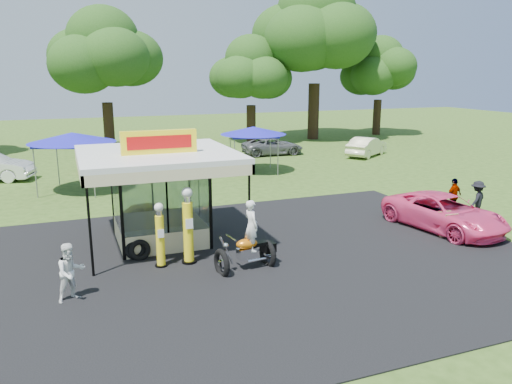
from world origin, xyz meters
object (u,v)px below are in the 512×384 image
at_px(gas_station_kiosk, 159,195).
at_px(spectator_east_b, 454,196).
at_px(bg_car_c, 220,158).
at_px(bg_car_d, 273,146).
at_px(kiosk_car, 151,214).
at_px(spectator_east_a, 477,200).
at_px(gas_pump_right, 188,228).
at_px(motorcycle, 249,242).
at_px(gas_pump_left, 160,237).
at_px(tent_west, 72,138).
at_px(spectator_west, 71,272).
at_px(a_frame_sign, 447,225).
at_px(bg_car_e, 367,147).
at_px(bg_car_b, 117,158).
at_px(pink_sedan, 444,213).
at_px(tent_east, 253,131).

height_order(gas_station_kiosk, spectator_east_b, gas_station_kiosk).
xyz_separation_m(bg_car_c, bg_car_d, (5.37, 3.86, -0.06)).
xyz_separation_m(kiosk_car, spectator_east_a, (13.16, -4.06, 0.34)).
distance_m(gas_pump_right, motorcycle, 2.06).
xyz_separation_m(gas_station_kiosk, spectator_east_b, (12.85, -0.82, -0.99)).
distance_m(gas_pump_right, bg_car_d, 22.48).
distance_m(gas_pump_left, tent_west, 12.51).
bearing_deg(spectator_west, kiosk_car, 40.50).
distance_m(gas_station_kiosk, bg_car_d, 20.61).
xyz_separation_m(motorcycle, spectator_west, (-5.31, -0.37, -0.09)).
bearing_deg(a_frame_sign, gas_pump_left, 179.70).
distance_m(motorcycle, bg_car_e, 23.59).
bearing_deg(kiosk_car, spectator_east_b, -103.23).
distance_m(a_frame_sign, spectator_east_a, 3.40).
height_order(gas_pump_right, bg_car_b, gas_pump_right).
bearing_deg(gas_pump_left, gas_pump_right, -1.59).
xyz_separation_m(gas_station_kiosk, gas_pump_right, (0.45, -2.52, -0.55)).
distance_m(spectator_east_a, bg_car_c, 16.46).
bearing_deg(gas_pump_right, bg_car_e, 43.06).
relative_size(bg_car_b, bg_car_d, 1.04).
distance_m(gas_pump_left, bg_car_e, 24.62).
distance_m(gas_pump_right, spectator_east_b, 12.53).
bearing_deg(bg_car_c, bg_car_b, 53.18).
distance_m(gas_pump_left, spectator_east_b, 13.42).
distance_m(gas_station_kiosk, spectator_west, 5.22).
relative_size(kiosk_car, bg_car_d, 0.61).
relative_size(pink_sedan, bg_car_c, 1.23).
relative_size(gas_station_kiosk, gas_pump_left, 2.52).
xyz_separation_m(spectator_west, spectator_east_b, (16.03, 3.21, -0.04)).
bearing_deg(motorcycle, spectator_east_b, 6.36).
bearing_deg(spectator_east_b, motorcycle, 2.56).
bearing_deg(spectator_east_b, bg_car_e, -121.44).
distance_m(a_frame_sign, bg_car_e, 18.97).
height_order(gas_pump_right, kiosk_car, gas_pump_right).
relative_size(gas_station_kiosk, spectator_east_a, 3.28).
bearing_deg(spectator_east_b, gas_station_kiosk, -15.88).
bearing_deg(bg_car_e, tent_east, 70.63).
height_order(motorcycle, spectator_west, motorcycle).
bearing_deg(tent_west, kiosk_car, -70.37).
bearing_deg(bg_car_b, spectator_west, 151.69).
bearing_deg(spectator_east_a, gas_station_kiosk, -33.34).
relative_size(spectator_east_a, bg_car_b, 0.34).
distance_m(gas_pump_left, spectator_east_a, 13.63).
bearing_deg(bg_car_c, tent_west, 93.61).
distance_m(bg_car_d, bg_car_e, 7.03).
relative_size(gas_pump_left, spectator_west, 1.30).
bearing_deg(gas_pump_right, spectator_west, -157.48).
xyz_separation_m(a_frame_sign, bg_car_d, (1.48, 20.42, 0.14)).
distance_m(kiosk_car, tent_east, 12.15).
bearing_deg(tent_east, tent_west, -171.92).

